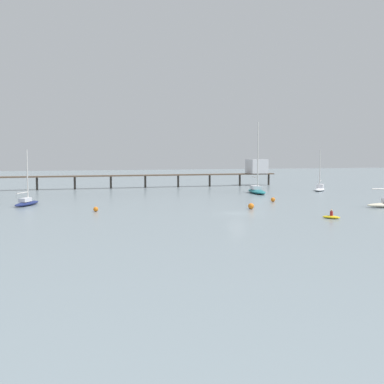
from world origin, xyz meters
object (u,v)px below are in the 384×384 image
at_px(mooring_buoy_outer, 251,206).
at_px(mooring_buoy_near, 273,200).
at_px(pier, 210,170).
at_px(sailboat_navy, 27,202).
at_px(sailboat_teal, 257,190).
at_px(sailboat_white, 320,188).
at_px(dinghy_yellow, 331,217).
at_px(mooring_buoy_inner, 96,209).

height_order(mooring_buoy_outer, mooring_buoy_near, mooring_buoy_outer).
xyz_separation_m(pier, mooring_buoy_outer, (-12.60, -50.45, -3.58)).
bearing_deg(sailboat_navy, sailboat_teal, 13.57).
distance_m(sailboat_white, dinghy_yellow, 47.77).
distance_m(sailboat_teal, dinghy_yellow, 39.72).
bearing_deg(pier, mooring_buoy_outer, -104.02).
xyz_separation_m(dinghy_yellow, mooring_buoy_inner, (-26.49, 16.53, 0.11)).
xyz_separation_m(sailboat_navy, mooring_buoy_near, (38.98, -6.64, -0.23)).
xyz_separation_m(sailboat_navy, dinghy_yellow, (35.61, -27.94, -0.37)).
distance_m(sailboat_navy, mooring_buoy_near, 39.54).
bearing_deg(mooring_buoy_near, pier, 84.00).
height_order(mooring_buoy_near, mooring_buoy_inner, mooring_buoy_near).
xyz_separation_m(dinghy_yellow, mooring_buoy_near, (3.37, 21.31, 0.15)).
height_order(sailboat_white, dinghy_yellow, sailboat_white).
distance_m(pier, sailboat_white, 28.61).
relative_size(sailboat_white, mooring_buoy_near, 12.04).
bearing_deg(mooring_buoy_inner, dinghy_yellow, -31.96).
bearing_deg(sailboat_navy, pier, 38.96).
xyz_separation_m(sailboat_white, dinghy_yellow, (-25.20, -40.59, -0.40)).
height_order(pier, sailboat_white, sailboat_white).
distance_m(sailboat_white, mooring_buoy_inner, 57.02).
bearing_deg(pier, mooring_buoy_near, -96.00).
height_order(sailboat_white, mooring_buoy_inner, sailboat_white).
distance_m(mooring_buoy_near, mooring_buoy_inner, 30.25).
bearing_deg(sailboat_teal, dinghy_yellow, -103.01).
height_order(pier, mooring_buoy_near, pier).
height_order(sailboat_teal, sailboat_white, sailboat_teal).
height_order(sailboat_white, mooring_buoy_outer, sailboat_white).
bearing_deg(sailboat_white, mooring_buoy_near, -138.54).
distance_m(mooring_buoy_outer, mooring_buoy_inner, 22.02).
relative_size(dinghy_yellow, mooring_buoy_near, 3.18).
bearing_deg(pier, sailboat_navy, -141.04).
distance_m(pier, mooring_buoy_inner, 57.86).
height_order(mooring_buoy_outer, mooring_buoy_inner, mooring_buoy_outer).
bearing_deg(dinghy_yellow, sailboat_white, 58.17).
bearing_deg(mooring_buoy_near, mooring_buoy_outer, -133.21).
height_order(sailboat_navy, mooring_buoy_outer, sailboat_navy).
bearing_deg(mooring_buoy_outer, mooring_buoy_inner, 169.61).
distance_m(sailboat_teal, sailboat_navy, 45.83).
distance_m(sailboat_white, mooring_buoy_outer, 41.08).
relative_size(sailboat_white, mooring_buoy_outer, 10.37).
distance_m(pier, mooring_buoy_near, 42.10).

